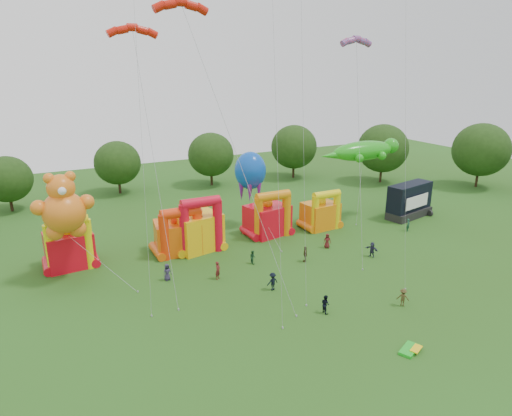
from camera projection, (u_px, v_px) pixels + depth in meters
name	position (u px, v px, depth m)	size (l,w,h in m)	color
ground	(388.00, 366.00, 33.56)	(160.00, 160.00, 0.00)	#284D15
tree_ring	(377.00, 289.00, 31.69)	(122.52, 124.61, 12.07)	#352314
bouncy_castle_0	(69.00, 247.00, 49.30)	(5.07, 4.20, 6.08)	red
bouncy_castle_1	(178.00, 235.00, 53.15)	(5.63, 4.77, 5.89)	#E0550C
bouncy_castle_2	(198.00, 229.00, 53.89)	(5.92, 5.11, 6.81)	#F4B30C
bouncy_castle_3	(268.00, 218.00, 58.81)	(5.84, 5.04, 6.12)	red
bouncy_castle_4	(321.00, 213.00, 61.31)	(4.70, 3.89, 5.44)	orange
stage_trailer	(409.00, 201.00, 65.81)	(8.05, 4.40, 4.96)	black
teddy_bear_kite	(87.00, 242.00, 44.82)	(8.37, 7.92, 11.47)	orange
gecko_kite	(362.00, 163.00, 62.65)	(13.06, 4.32, 11.35)	#1F9E16
octopus_kite	(255.00, 188.00, 59.63)	(4.19, 12.20, 10.36)	#0C46B6
parafoil_kites	(269.00, 162.00, 40.99)	(27.35, 15.00, 27.03)	red
diamond_kites	(284.00, 136.00, 39.77)	(26.19, 13.49, 33.46)	red
folded_kite_bundle	(410.00, 349.00, 35.26)	(2.23, 1.74, 0.31)	green
spectator_0	(167.00, 272.00, 46.62)	(0.88, 0.57, 1.80)	#2E2742
spectator_1	(218.00, 270.00, 46.86)	(0.71, 0.46, 1.94)	#5D1A1A
spectator_2	(253.00, 257.00, 50.63)	(0.74, 0.58, 1.53)	#1C4726
spectator_3	(273.00, 281.00, 44.60)	(1.18, 0.68, 1.83)	black
spectator_4	(305.00, 254.00, 51.04)	(1.08, 0.45, 1.84)	#403219
spectator_5	(372.00, 249.00, 52.37)	(1.65, 0.52, 1.78)	#272841
spectator_6	(327.00, 241.00, 54.88)	(0.88, 0.57, 1.81)	#561819
spectator_7	(408.00, 225.00, 60.42)	(0.63, 0.41, 1.73)	#1C4633
spectator_8	(325.00, 304.00, 40.51)	(0.84, 0.65, 1.72)	black
spectator_9	(403.00, 297.00, 41.69)	(1.09, 0.63, 1.69)	#44381B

